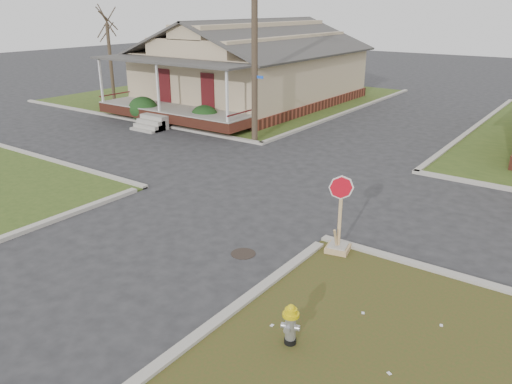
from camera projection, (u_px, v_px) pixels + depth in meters
The scene contains 11 objects.
ground at pixel (193, 227), 14.42m from camera, with size 120.00×120.00×0.00m, color #27272A.
verge_far_left at pixel (229, 96), 35.20m from camera, with size 19.00×19.00×0.05m, color #364C1B.
curbs at pixel (286, 180), 18.23m from camera, with size 80.00×40.00×0.12m, color #ADA79C, non-canonical shape.
manhole at pixel (243, 254), 12.83m from camera, with size 0.64×0.64×0.01m, color black.
corner_house at pixel (252, 68), 31.78m from camera, with size 10.10×15.50×5.30m.
utility_pole at pixel (255, 38), 21.85m from camera, with size 1.80×0.28×9.00m.
tree_far_left at pixel (111, 63), 32.49m from camera, with size 0.22×0.22×4.90m, color #3A2B21.
fire_hydrant at pixel (291, 322), 9.21m from camera, with size 0.31×0.31×0.84m.
stop_sign at pixel (339, 235), 12.73m from camera, with size 0.59×0.57×2.07m.
hedge_left at pixel (143, 109), 27.43m from camera, with size 1.60×1.31×1.22m, color #153B15.
hedge_right at pixel (205, 117), 25.74m from camera, with size 1.50×1.23×1.14m, color #153B15.
Camera 1 is at (9.14, -9.63, 5.99)m, focal length 35.00 mm.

